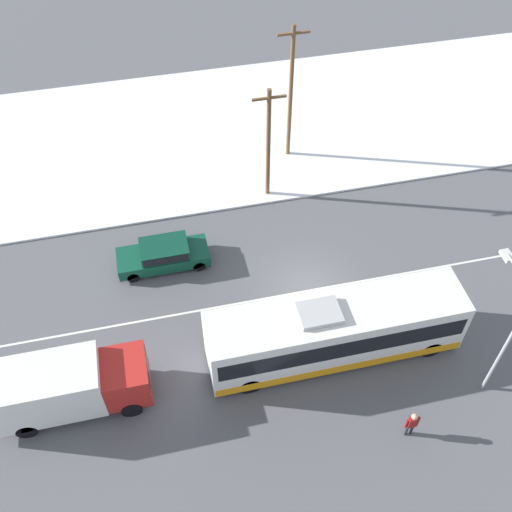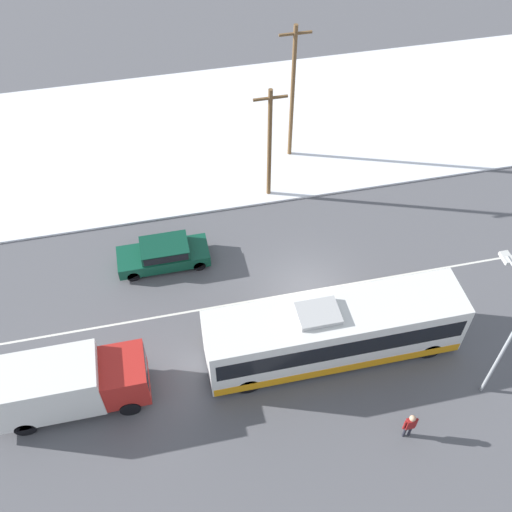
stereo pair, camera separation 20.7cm
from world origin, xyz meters
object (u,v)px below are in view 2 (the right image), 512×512
at_px(sedan_car, 164,253).
at_px(pedestrian_at_stop, 410,424).
at_px(utility_pole_roadside, 269,143).
at_px(utility_pole_snowlot, 292,93).
at_px(streetlamp, 507,324).
at_px(box_truck, 62,385).
at_px(city_bus, 334,332).

distance_m(sedan_car, pedestrian_at_stop, 14.59).
relative_size(utility_pole_roadside, utility_pole_snowlot, 0.82).
bearing_deg(streetlamp, sedan_car, 142.36).
relative_size(box_truck, utility_pole_snowlot, 0.79).
height_order(city_bus, pedestrian_at_stop, city_bus).
distance_m(streetlamp, utility_pole_snowlot, 17.74).
xyz_separation_m(utility_pole_roadside, utility_pole_snowlot, (2.09, 3.27, 0.76)).
height_order(box_truck, streetlamp, streetlamp).
bearing_deg(pedestrian_at_stop, box_truck, 161.93).
distance_m(box_truck, streetlamp, 18.22).
distance_m(box_truck, utility_pole_snowlot, 20.04).
xyz_separation_m(streetlamp, utility_pole_snowlot, (-4.26, 17.22, 0.10)).
xyz_separation_m(city_bus, streetlamp, (5.96, -2.82, 2.70)).
relative_size(box_truck, utility_pole_roadside, 0.96).
relative_size(pedestrian_at_stop, utility_pole_snowlot, 0.19).
distance_m(city_bus, streetlamp, 7.12).
height_order(city_bus, streetlamp, streetlamp).
xyz_separation_m(city_bus, sedan_car, (-6.88, 7.08, -0.87)).
xyz_separation_m(pedestrian_at_stop, streetlamp, (4.07, 1.76, 3.34)).
height_order(box_truck, utility_pole_roadside, utility_pole_roadside).
distance_m(pedestrian_at_stop, streetlamp, 5.55).
relative_size(city_bus, box_truck, 1.71).
distance_m(city_bus, utility_pole_snowlot, 14.77).
bearing_deg(utility_pole_roadside, sedan_car, -148.00).
bearing_deg(box_truck, city_bus, 0.47).
height_order(pedestrian_at_stop, utility_pole_roadside, utility_pole_roadside).
relative_size(sedan_car, utility_pole_roadside, 0.67).
bearing_deg(sedan_car, utility_pole_snowlot, -139.50).
bearing_deg(box_truck, utility_pole_snowlot, 46.96).
bearing_deg(sedan_car, utility_pole_roadside, -148.00).
height_order(sedan_car, streetlamp, streetlamp).
distance_m(box_truck, sedan_car, 8.76).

